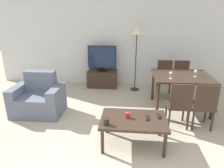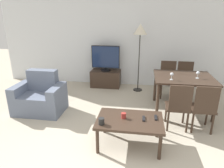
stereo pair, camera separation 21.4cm
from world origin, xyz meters
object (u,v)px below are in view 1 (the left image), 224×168
object	(u,v)px
cup_colored_far	(106,121)
wine_glass_left	(171,74)
wine_glass_center	(196,72)
dining_chair_near	(179,103)
tv	(102,58)
coffee_table	(133,122)
dining_chair_far_left	(165,76)
dining_chair_far	(182,77)
dining_table	(182,79)
cup_white_near	(127,115)
remote_secondary	(159,116)
remote_primary	(147,118)
armchair	(39,99)
tv_stand	(102,79)
floor_lamp	(137,33)
dining_chair_near_right	(203,104)

from	to	relation	value
cup_colored_far	wine_glass_left	xyz separation A→B (m)	(1.13, 1.33, 0.36)
wine_glass_center	dining_chair_near	bearing A→B (deg)	-121.56
tv	coffee_table	size ratio (longest dim) A/B	0.77
dining_chair_far_left	coffee_table	bearing A→B (deg)	-110.23
dining_chair_near	dining_chair_far	distance (m)	1.66
coffee_table	dining_chair_far_left	distance (m)	2.32
dining_table	cup_white_near	bearing A→B (deg)	-129.41
remote_secondary	wine_glass_left	world-z (taller)	wine_glass_left
dining_chair_near	remote_primary	world-z (taller)	dining_chair_near
wine_glass_left	wine_glass_center	size ratio (longest dim) A/B	1.00
remote_secondary	wine_glass_center	bearing A→B (deg)	54.54
armchair	tv_stand	bearing A→B (deg)	58.03
cup_white_near	tv_stand	bearing A→B (deg)	106.11
tv_stand	dining_table	distance (m)	2.28
armchair	dining_table	size ratio (longest dim) A/B	0.84
tv_stand	coffee_table	xyz separation A→B (m)	(0.85, -2.62, 0.17)
tv	dining_chair_far	world-z (taller)	tv
floor_lamp	wine_glass_center	xyz separation A→B (m)	(1.18, -1.14, -0.67)
floor_lamp	armchair	bearing A→B (deg)	-142.29
remote_secondary	cup_colored_far	size ratio (longest dim) A/B	1.54
coffee_table	dining_chair_near_right	world-z (taller)	dining_chair_near_right
tv	dining_table	xyz separation A→B (m)	(1.86, -1.25, -0.15)
tv_stand	floor_lamp	world-z (taller)	floor_lamp
tv_stand	dining_chair_near	world-z (taller)	dining_chair_near
dining_chair_far	tv	bearing A→B (deg)	167.83
dining_chair_near	wine_glass_center	world-z (taller)	wine_glass_center
dining_table	wine_glass_left	world-z (taller)	wine_glass_left
coffee_table	dining_chair_far	distance (m)	2.49
tv_stand	cup_colored_far	bearing A→B (deg)	-80.98
coffee_table	cup_white_near	size ratio (longest dim) A/B	11.86
armchair	cup_colored_far	distance (m)	1.89
armchair	wine_glass_left	size ratio (longest dim) A/B	6.75
dining_chair_far	wine_glass_left	bearing A→B (deg)	-114.79
armchair	remote_primary	size ratio (longest dim) A/B	6.57
coffee_table	dining_chair_near	size ratio (longest dim) A/B	1.16
dining_table	dining_chair_near	xyz separation A→B (m)	(-0.21, -0.80, -0.19)
tv_stand	remote_primary	size ratio (longest dim) A/B	5.44
cup_white_near	cup_colored_far	bearing A→B (deg)	-142.48
remote_secondary	cup_colored_far	xyz separation A→B (m)	(-0.79, -0.30, 0.04)
tv_stand	cup_colored_far	xyz separation A→B (m)	(0.45, -2.83, 0.27)
tv_stand	dining_table	xyz separation A→B (m)	(1.86, -1.25, 0.44)
floor_lamp	cup_white_near	bearing A→B (deg)	-93.94
coffee_table	cup_white_near	bearing A→B (deg)	165.15
dining_chair_far	floor_lamp	world-z (taller)	floor_lamp
coffee_table	cup_colored_far	distance (m)	0.46
remote_primary	wine_glass_center	size ratio (longest dim) A/B	1.03
dining_table	wine_glass_left	size ratio (longest dim) A/B	8.05
floor_lamp	remote_primary	bearing A→B (deg)	-86.61
cup_white_near	dining_table	bearing A→B (deg)	50.59
dining_chair_far_left	cup_colored_far	distance (m)	2.67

